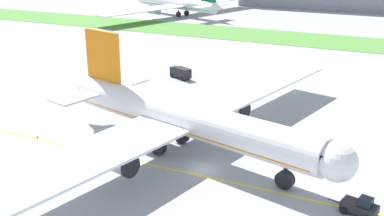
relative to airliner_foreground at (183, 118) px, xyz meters
The scene contains 9 objects.
ground_plane 8.24m from the airliner_foreground, 36.50° to the right, with size 600.00×600.00×0.00m, color #9399A0.
apron_taxi_line 9.28m from the airliner_foreground, 49.05° to the right, with size 280.00×0.36×0.01m, color yellow.
grass_median_strip 94.89m from the airliner_foreground, 87.07° to the left, with size 320.00×24.00×0.10m, color #4C8438.
airliner_foreground is the anchor object (origin of this frame).
pushback_tug 27.27m from the airliner_foreground, 13.65° to the right, with size 5.96×3.33×2.30m.
ground_crew_wingwalker_port 6.83m from the airliner_foreground, 81.81° to the left, with size 0.46×0.45×1.57m.
traffic_cone_port_wing 25.19m from the airliner_foreground, 168.13° to the right, with size 0.36×0.36×0.58m.
service_truck_catering_van 41.03m from the airliner_foreground, 117.23° to the left, with size 6.01×4.23×2.60m.
parked_airliner_far_left 138.04m from the airliner_foreground, 117.17° to the left, with size 49.61×81.77×14.77m.
Camera 1 is at (23.79, -54.15, 30.24)m, focal length 43.83 mm.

